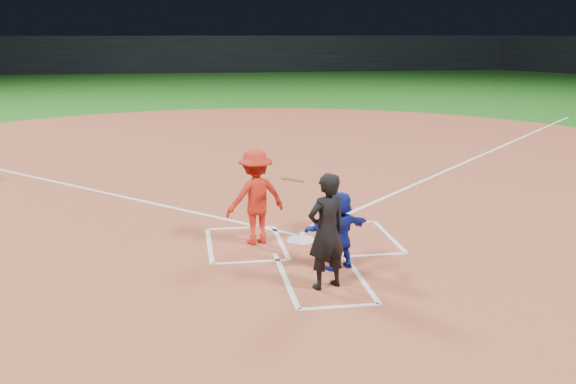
{
  "coord_description": "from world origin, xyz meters",
  "views": [
    {
      "loc": [
        -1.92,
        -10.45,
        3.55
      ],
      "look_at": [
        -0.3,
        -0.4,
        1.0
      ],
      "focal_mm": 40.0,
      "sensor_mm": 36.0,
      "label": 1
    }
  ],
  "objects": [
    {
      "name": "ground",
      "position": [
        0.0,
        0.0,
        0.0
      ],
      "size": [
        120.0,
        120.0,
        0.0
      ],
      "primitive_type": "plane",
      "color": "#185A16",
      "rests_on": "ground"
    },
    {
      "name": "home_plate_dirt",
      "position": [
        0.0,
        6.0,
        0.01
      ],
      "size": [
        28.0,
        28.0,
        0.01
      ],
      "primitive_type": "cylinder",
      "color": "#984832",
      "rests_on": "ground"
    },
    {
      "name": "stadium_wall_far",
      "position": [
        0.0,
        48.0,
        1.6
      ],
      "size": [
        80.0,
        1.2,
        3.2
      ],
      "primitive_type": "cube",
      "color": "black",
      "rests_on": "ground"
    },
    {
      "name": "home_plate",
      "position": [
        0.0,
        0.0,
        0.02
      ],
      "size": [
        0.6,
        0.6,
        0.02
      ],
      "primitive_type": "cylinder",
      "rotation": [
        0.0,
        0.0,
        3.14
      ],
      "color": "silver",
      "rests_on": "home_plate_dirt"
    },
    {
      "name": "catcher",
      "position": [
        0.34,
        -1.4,
        0.62
      ],
      "size": [
        1.18,
        0.74,
        1.22
      ],
      "primitive_type": "imported",
      "rotation": [
        0.0,
        0.0,
        3.51
      ],
      "color": "#122099",
      "rests_on": "home_plate_dirt"
    },
    {
      "name": "umpire",
      "position": [
        -0.03,
        -2.11,
        0.85
      ],
      "size": [
        0.71,
        0.6,
        1.67
      ],
      "primitive_type": "imported",
      "rotation": [
        0.0,
        0.0,
        3.53
      ],
      "color": "black",
      "rests_on": "home_plate_dirt"
    },
    {
      "name": "chalk_markings",
      "position": [
        0.0,
        5.29,
        0.01
      ],
      "size": [
        28.35,
        17.32,
        0.01
      ],
      "color": "white",
      "rests_on": "home_plate_dirt"
    },
    {
      "name": "batter_at_plate",
      "position": [
        -0.79,
        0.02,
        0.83
      ],
      "size": [
        1.47,
        0.96,
        1.63
      ],
      "color": "red",
      "rests_on": "home_plate_dirt"
    }
  ]
}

